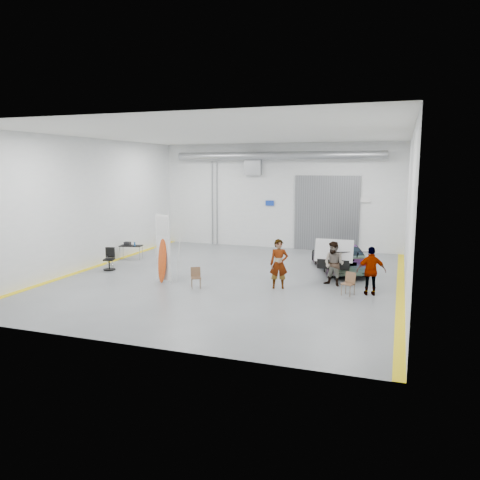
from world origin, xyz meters
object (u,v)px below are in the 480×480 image
(sedan_car, at_px, (340,256))
(person_b, at_px, (334,264))
(surfboard_display, at_px, (164,254))
(shop_stool, at_px, (110,262))
(office_chair, at_px, (110,260))
(folding_chair_near, at_px, (196,282))
(folding_chair_far, at_px, (348,288))
(work_table, at_px, (130,245))
(person_c, at_px, (371,271))
(person_a, at_px, (279,264))

(sedan_car, xyz_separation_m, person_b, (0.14, -2.92, 0.22))
(surfboard_display, xyz_separation_m, shop_stool, (-3.64, 1.50, -0.86))
(person_b, bearing_deg, office_chair, -156.61)
(office_chair, bearing_deg, folding_chair_near, -35.74)
(folding_chair_far, bearing_deg, work_table, -176.02)
(surfboard_display, relative_size, work_table, 2.42)
(sedan_car, height_order, office_chair, sedan_car)
(work_table, bearing_deg, person_c, -14.09)
(sedan_car, bearing_deg, person_a, 43.94)
(person_a, bearing_deg, office_chair, 159.06)
(person_a, xyz_separation_m, shop_stool, (-8.24, 0.82, -0.63))
(person_b, xyz_separation_m, shop_stool, (-10.21, -0.26, -0.55))
(person_b, xyz_separation_m, office_chair, (-10.09, -0.43, -0.44))
(sedan_car, height_order, folding_chair_near, sedan_car)
(person_c, distance_m, work_table, 12.47)
(surfboard_display, xyz_separation_m, work_table, (-4.04, 3.86, -0.49))
(sedan_car, height_order, person_b, person_b)
(folding_chair_far, distance_m, work_table, 11.80)
(sedan_car, relative_size, shop_stool, 6.80)
(person_a, bearing_deg, shop_stool, 157.92)
(person_b, xyz_separation_m, work_table, (-10.61, 2.11, -0.18))
(person_a, height_order, person_c, person_a)
(sedan_car, relative_size, surfboard_display, 1.56)
(person_c, bearing_deg, sedan_car, -78.52)
(sedan_car, height_order, shop_stool, sedan_car)
(person_c, xyz_separation_m, surfboard_display, (-8.05, -0.83, 0.29))
(surfboard_display, distance_m, office_chair, 3.83)
(surfboard_display, distance_m, work_table, 5.61)
(person_c, bearing_deg, office_chair, -13.79)
(surfboard_display, bearing_deg, person_c, 26.59)
(person_b, xyz_separation_m, folding_chair_far, (0.70, -1.24, -0.63))
(folding_chair_near, xyz_separation_m, folding_chair_far, (5.72, 0.86, 0.01))
(shop_stool, bearing_deg, work_table, 99.51)
(surfboard_display, distance_m, folding_chair_far, 7.34)
(sedan_car, xyz_separation_m, office_chair, (-9.95, -3.35, -0.22))
(folding_chair_near, xyz_separation_m, shop_stool, (-5.19, 1.84, 0.09))
(folding_chair_near, distance_m, shop_stool, 5.51)
(person_b, bearing_deg, work_table, -170.29)
(surfboard_display, distance_m, folding_chair_near, 1.85)
(folding_chair_far, bearing_deg, sedan_car, 121.79)
(folding_chair_far, height_order, office_chair, office_chair)
(person_c, bearing_deg, person_a, -8.90)
(sedan_car, bearing_deg, office_chair, -2.78)
(work_table, bearing_deg, person_a, -20.22)
(sedan_car, bearing_deg, surfboard_display, 14.60)
(person_b, height_order, surfboard_display, surfboard_display)
(surfboard_display, bearing_deg, folding_chair_near, 8.07)
(person_a, bearing_deg, folding_chair_near, -177.84)
(person_b, relative_size, folding_chair_near, 2.23)
(person_a, bearing_deg, work_table, 143.37)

